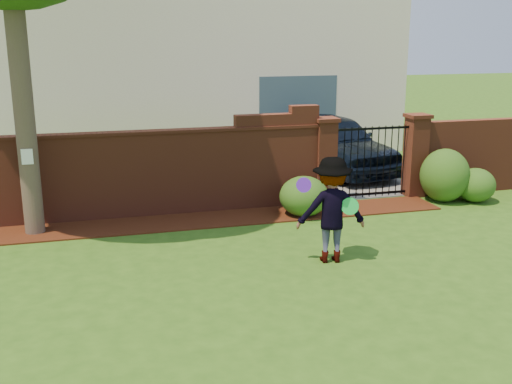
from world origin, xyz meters
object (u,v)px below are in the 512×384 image
object	(u,v)px
car	(338,144)
frisbee_purple	(304,185)
man	(332,210)
frisbee_green	(350,206)

from	to	relation	value
car	frisbee_purple	bearing A→B (deg)	-128.20
man	car	bearing A→B (deg)	-103.00
frisbee_purple	frisbee_green	distance (m)	0.81
car	frisbee_purple	world-z (taller)	car
frisbee_purple	man	bearing A→B (deg)	-3.52
car	frisbee_purple	distance (m)	6.79
car	man	xyz separation A→B (m)	(-2.62, -6.05, 0.10)
car	man	size ratio (longest dim) A/B	2.61
car	man	distance (m)	6.60
man	frisbee_purple	distance (m)	0.65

